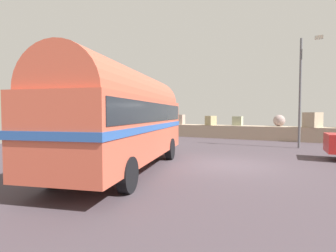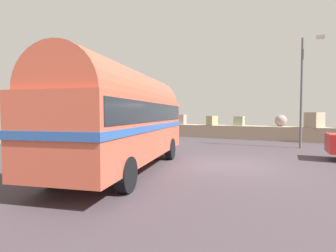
% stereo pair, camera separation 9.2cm
% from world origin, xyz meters
% --- Properties ---
extents(ground, '(32.00, 26.00, 0.02)m').
position_xyz_m(ground, '(0.00, 0.00, 0.01)').
color(ground, '#433940').
extents(breakwater, '(31.36, 2.28, 2.49)m').
position_xyz_m(breakwater, '(0.67, 11.81, 0.74)').
color(breakwater, tan).
rests_on(breakwater, ground).
extents(vintage_coach, '(4.72, 8.91, 3.70)m').
position_xyz_m(vintage_coach, '(-3.07, -2.81, 2.05)').
color(vintage_coach, black).
rests_on(vintage_coach, ground).
extents(lamp_post, '(1.20, 0.28, 6.58)m').
position_xyz_m(lamp_post, '(2.35, 7.20, 3.70)').
color(lamp_post, '#5B5B60').
rests_on(lamp_post, ground).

